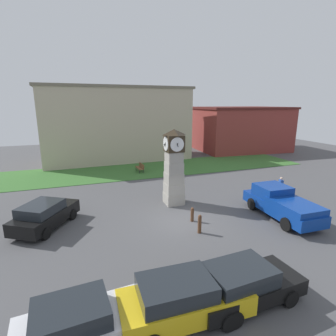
# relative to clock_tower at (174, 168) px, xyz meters

# --- Properties ---
(ground_plane) EXTENTS (73.31, 73.31, 0.00)m
(ground_plane) POSITION_rel_clock_tower_xyz_m (-0.59, -2.92, -2.66)
(ground_plane) COLOR #4C4C4F
(clock_tower) EXTENTS (1.49, 1.60, 5.40)m
(clock_tower) POSITION_rel_clock_tower_xyz_m (0.00, 0.00, 0.00)
(clock_tower) COLOR #9E998F
(clock_tower) RESTS_ON ground_plane
(bollard_near_tower) EXTENTS (0.21, 0.21, 1.10)m
(bollard_near_tower) POSITION_rel_clock_tower_xyz_m (-0.20, -4.70, -2.10)
(bollard_near_tower) COLOR brown
(bollard_near_tower) RESTS_ON ground_plane
(bollard_mid_row) EXTENTS (0.20, 0.20, 0.90)m
(bollard_mid_row) POSITION_rel_clock_tower_xyz_m (0.04, -3.18, -2.20)
(bollard_mid_row) COLOR brown
(bollard_mid_row) RESTS_ON ground_plane
(car_navy_sedan) EXTENTS (4.00, 2.11, 1.53)m
(car_navy_sedan) POSITION_rel_clock_tower_xyz_m (-6.67, -9.97, -1.88)
(car_navy_sedan) COLOR silver
(car_navy_sedan) RESTS_ON ground_plane
(car_near_tower) EXTENTS (4.46, 2.00, 1.56)m
(car_near_tower) POSITION_rel_clock_tower_xyz_m (-3.41, -10.02, -1.86)
(car_near_tower) COLOR gold
(car_near_tower) RESTS_ON ground_plane
(car_by_building) EXTENTS (4.32, 2.13, 1.50)m
(car_by_building) POSITION_rel_clock_tower_xyz_m (-1.00, -10.00, -1.89)
(car_by_building) COLOR black
(car_by_building) RESTS_ON ground_plane
(car_far_lot) EXTENTS (3.82, 4.56, 1.57)m
(car_far_lot) POSITION_rel_clock_tower_xyz_m (-8.45, -1.12, -1.86)
(car_far_lot) COLOR black
(car_far_lot) RESTS_ON ground_plane
(pickup_truck) EXTENTS (2.32, 5.49, 1.85)m
(pickup_truck) POSITION_rel_clock_tower_xyz_m (5.63, -4.48, -1.72)
(pickup_truck) COLOR navy
(pickup_truck) RESTS_ON ground_plane
(bench) EXTENTS (0.63, 1.63, 0.90)m
(bench) POSITION_rel_clock_tower_xyz_m (-0.23, 9.57, -2.13)
(bench) COLOR brown
(bench) RESTS_ON ground_plane
(pedestrian_near_bench) EXTENTS (0.36, 0.46, 1.59)m
(pedestrian_near_bench) POSITION_rel_clock_tower_xyz_m (8.31, -1.45, -1.75)
(pedestrian_near_bench) COLOR gold
(pedestrian_near_bench) RESTS_ON ground_plane
(warehouse_blue_far) EXTENTS (18.54, 8.00, 9.12)m
(warehouse_blue_far) POSITION_rel_clock_tower_xyz_m (-1.35, 17.05, 1.91)
(warehouse_blue_far) COLOR #B7A88E
(warehouse_blue_far) RESTS_ON ground_plane
(storefront_low_left) EXTENTS (13.72, 10.70, 6.57)m
(storefront_low_left) POSITION_rel_clock_tower_xyz_m (17.69, 18.20, 0.64)
(storefront_low_left) COLOR maroon
(storefront_low_left) RESTS_ON ground_plane
(grass_verge_far) EXTENTS (43.99, 7.53, 0.04)m
(grass_verge_far) POSITION_rel_clock_tower_xyz_m (-3.20, 10.52, -2.64)
(grass_verge_far) COLOR #386B2D
(grass_verge_far) RESTS_ON ground_plane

